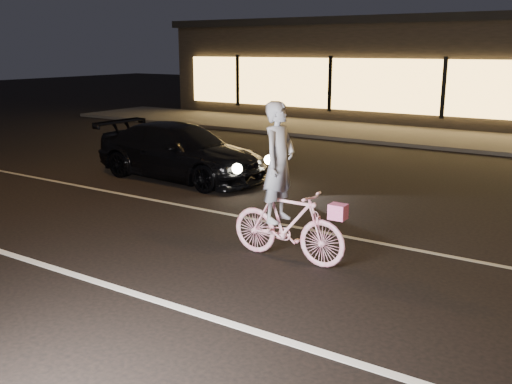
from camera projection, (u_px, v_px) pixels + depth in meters
The scene contains 7 objects.
ground at pixel (169, 249), 8.76m from camera, with size 90.00×90.00×0.00m, color black.
lane_stripe_near at pixel (93, 281), 7.54m from camera, with size 60.00×0.12×0.01m, color silver.
lane_stripe_far at pixel (242, 217), 10.39m from camera, with size 60.00×0.10×0.01m, color gray.
sidewalk at pixel (425, 137), 19.31m from camera, with size 30.00×4.00×0.12m, color #383533.
storefront at pixel (472, 69), 23.65m from camera, with size 25.40×8.42×4.20m.
cyclist at pixel (285, 206), 8.12m from camera, with size 1.82×0.63×2.29m.
sedan at pixel (181, 152), 13.33m from camera, with size 4.47×1.96×1.28m.
Camera 1 is at (5.64, -6.21, 3.00)m, focal length 40.00 mm.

